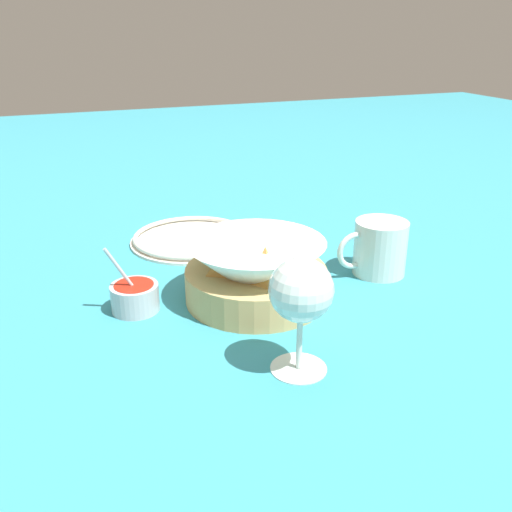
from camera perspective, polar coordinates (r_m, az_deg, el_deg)
ground_plane at (r=0.84m, az=1.84°, el=-4.49°), size 4.00×4.00×0.00m
food_basket at (r=0.83m, az=-0.03°, el=-1.83°), size 0.21×0.21×0.10m
sauce_cup at (r=0.83m, az=-12.03°, el=-3.94°), size 0.07×0.07×0.10m
wine_glass at (r=0.64m, az=4.53°, el=-3.80°), size 0.07×0.07×0.14m
beer_mug at (r=0.94m, az=12.21°, el=0.63°), size 0.12×0.09×0.09m
side_plate at (r=1.07m, az=-6.42°, el=1.80°), size 0.23×0.23×0.01m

